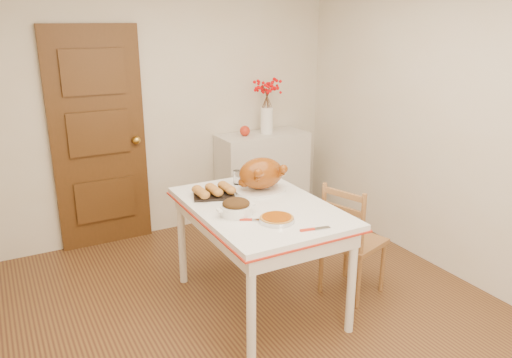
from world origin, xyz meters
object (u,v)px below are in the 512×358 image
sideboard (262,177)px  kitchen_table (259,256)px  turkey_platter (261,175)px  chair_oak (354,239)px  pumpkin_pie (277,218)px

sideboard → kitchen_table: bearing=-120.0°
sideboard → turkey_platter: bearing=-119.7°
sideboard → turkey_platter: turkey_platter is taller
chair_oak → pumpkin_pie: chair_oak is taller
sideboard → kitchen_table: 1.75m
turkey_platter → pumpkin_pie: size_ratio=1.79×
sideboard → pumpkin_pie: 2.10m
kitchen_table → turkey_platter: turkey_platter is taller
sideboard → turkey_platter: (-0.72, -1.26, 0.48)m
kitchen_table → pumpkin_pie: pumpkin_pie is taller
kitchen_table → turkey_platter: (0.15, 0.25, 0.54)m
kitchen_table → pumpkin_pie: (-0.05, -0.33, 0.43)m
sideboard → kitchen_table: size_ratio=0.69×
chair_oak → pumpkin_pie: size_ratio=3.97×
chair_oak → pumpkin_pie: (-0.80, -0.15, 0.38)m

